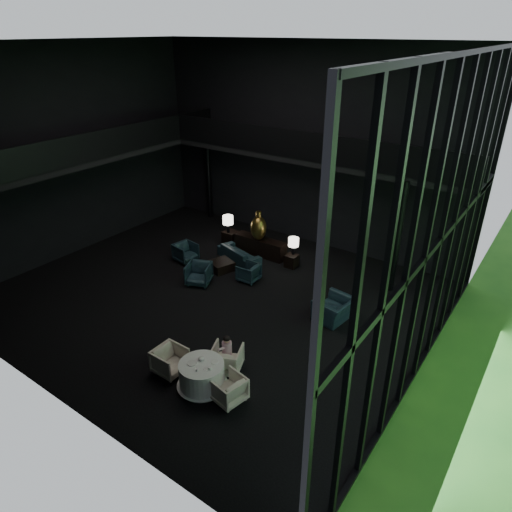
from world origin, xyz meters
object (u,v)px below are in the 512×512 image
Objects in this scene: bronze_urn at (259,228)px; dining_table at (202,377)px; lounge_armchair_south at (199,272)px; table_lamp_right at (294,243)px; child at (227,345)px; side_table_left at (230,238)px; lounge_armchair_east at (248,272)px; dining_chair_north at (227,357)px; console at (260,246)px; window_armchair at (334,305)px; dining_chair_west at (170,359)px; table_lamp_left at (228,221)px; coffee_table at (221,266)px; lounge_armchair_west at (186,251)px; side_table_right at (291,261)px; sofa at (239,252)px; dining_chair_east at (228,388)px.

dining_table is at bearing -65.75° from bronze_urn.
bronze_urn is 0.90× the size of dining_table.
bronze_urn is at bearing 114.25° from dining_table.
lounge_armchair_south is 5.41m from dining_table.
child is (1.64, -6.16, -0.25)m from table_lamp_right.
child is (4.84, -6.29, 0.43)m from side_table_left.
dining_table is (2.31, -5.19, -0.02)m from lounge_armchair_east.
dining_chair_north is (3.29, -6.18, -0.82)m from bronze_urn.
console is 3.26m from lounge_armchair_south.
window_armchair is 1.49× the size of dining_chair_west.
lounge_armchair_south is (-2.06, -3.16, -0.51)m from table_lamp_right.
child is (2.36, -4.21, 0.39)m from lounge_armchair_east.
bronze_urn is 1.60m from table_lamp_left.
lounge_armchair_east is (-0.72, -1.95, -0.64)m from table_lamp_right.
dining_chair_west is at bearing -64.21° from coffee_table.
table_lamp_left is at bearing -90.00° from side_table_left.
coffee_table is (1.15, -1.89, -0.96)m from table_lamp_left.
window_armchair is at bearing -28.57° from console.
lounge_armchair_south reaches higher than dining_chair_north.
table_lamp_right is 4.28m from lounge_armchair_west.
side_table_left is at bearing 123.39° from dining_table.
sofa is at bearing -159.35° from side_table_right.
table_lamp_right is 2.90m from coffee_table.
table_lamp_left reaches higher than console.
lounge_armchair_east is (2.48, -1.96, -0.79)m from table_lamp_left.
side_table_left is 3.49m from lounge_armchair_south.
side_table_right is 4.20m from lounge_armchair_west.
coffee_table is at bearing -60.39° from side_table_left.
sofa is at bearing -44.84° from lounge_armchair_west.
lounge_armchair_south is (-2.06, -3.06, 0.23)m from side_table_right.
table_lamp_right is at bearing 33.86° from lounge_armchair_south.
console reaches higher than side_table_left.
table_lamp_right is 0.82× the size of dining_chair_west.
table_lamp_left reaches higher than child.
lounge_armchair_west reaches higher than coffee_table.
bronze_urn is at bearing -139.17° from dining_chair_east.
lounge_armchair_south is 1.25× the size of dining_chair_east.
window_armchair is at bearing 80.73° from lounge_armchair_east.
dining_chair_north is at bearing 27.28° from lounge_armchair_east.
coffee_table is at bearing -128.26° from dining_chair_east.
dining_chair_west is at bearing -62.72° from table_lamp_left.
window_armchair reaches higher than dining_table.
lounge_armchair_west reaches higher than dining_chair_east.
dining_table is (3.58, -6.29, -0.04)m from sofa.
side_table_right is 3.76m from window_armchair.
bronze_urn is at bearing -83.64° from dining_chair_north.
table_lamp_left is (-1.60, 0.06, -0.10)m from bronze_urn.
side_table_right is at bearing 32.99° from lounge_armchair_south.
lounge_armchair_south is 0.72× the size of dining_table.
lounge_armchair_south is at bearing 132.56° from dining_table.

